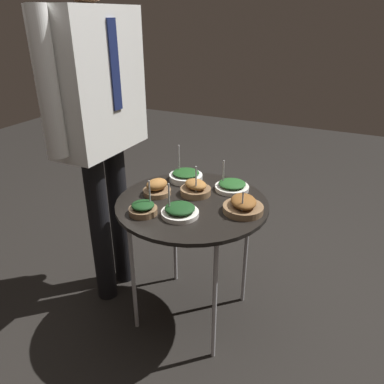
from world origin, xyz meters
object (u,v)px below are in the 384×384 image
at_px(bowl_spinach_front_left, 232,186).
at_px(waiter_figure, 97,100).
at_px(bowl_spinach_back_right, 143,208).
at_px(bowl_roast_center, 157,188).
at_px(serving_cart, 192,210).
at_px(bowl_roast_front_right, 243,206).
at_px(bowl_spinach_mid_left, 186,176).
at_px(bowl_spinach_back_left, 180,211).
at_px(bowl_roast_mid_right, 196,188).

bearing_deg(bowl_spinach_front_left, waiter_figure, 107.78).
bearing_deg(bowl_spinach_back_right, bowl_roast_center, 13.11).
bearing_deg(serving_cart, bowl_spinach_back_right, 144.39).
relative_size(bowl_spinach_back_right, bowl_roast_center, 1.11).
height_order(bowl_spinach_back_right, bowl_roast_front_right, bowl_spinach_back_right).
distance_m(bowl_spinach_back_right, bowl_roast_center, 0.21).
distance_m(bowl_spinach_front_left, bowl_roast_center, 0.37).
bearing_deg(bowl_spinach_front_left, serving_cart, 149.49).
xyz_separation_m(serving_cart, bowl_roast_front_right, (0.01, -0.25, 0.07)).
height_order(bowl_spinach_mid_left, bowl_roast_front_right, bowl_spinach_mid_left).
bearing_deg(waiter_figure, serving_cart, -90.62).
bearing_deg(bowl_roast_center, bowl_spinach_back_left, -126.33).
xyz_separation_m(bowl_spinach_back_right, bowl_roast_front_right, (0.21, -0.39, 0.01)).
relative_size(bowl_roast_mid_right, bowl_spinach_mid_left, 0.89).
bearing_deg(bowl_spinach_front_left, bowl_spinach_mid_left, 88.35).
relative_size(bowl_spinach_back_left, waiter_figure, 0.09).
xyz_separation_m(bowl_spinach_mid_left, bowl_roast_center, (-0.21, 0.05, 0.01)).
bearing_deg(waiter_figure, bowl_spinach_back_right, -119.35).
height_order(bowl_spinach_back_left, bowl_roast_mid_right, bowl_roast_mid_right).
bearing_deg(waiter_figure, bowl_spinach_front_left, -72.22).
bearing_deg(waiter_figure, bowl_spinach_back_left, -106.05).
bearing_deg(bowl_roast_front_right, serving_cart, 92.17).
distance_m(bowl_spinach_back_left, bowl_spinach_back_right, 0.16).
distance_m(serving_cart, waiter_figure, 0.69).
xyz_separation_m(bowl_roast_mid_right, bowl_roast_front_right, (-0.07, -0.27, 0.00)).
height_order(bowl_spinach_back_left, bowl_roast_center, bowl_spinach_back_left).
relative_size(bowl_spinach_front_left, bowl_roast_center, 1.24).
height_order(bowl_roast_mid_right, bowl_spinach_mid_left, bowl_spinach_mid_left).
xyz_separation_m(bowl_roast_mid_right, bowl_spinach_mid_left, (0.13, 0.12, -0.01)).
bearing_deg(waiter_figure, bowl_spinach_mid_left, -60.27).
height_order(bowl_roast_mid_right, waiter_figure, waiter_figure).
bearing_deg(bowl_roast_mid_right, bowl_roast_front_right, -105.07).
xyz_separation_m(bowl_roast_mid_right, bowl_spinach_back_right, (-0.28, 0.12, -0.00)).
bearing_deg(bowl_roast_center, bowl_spinach_back_right, -166.89).
xyz_separation_m(bowl_spinach_front_left, waiter_figure, (-0.20, 0.62, 0.40)).
height_order(bowl_spinach_back_left, bowl_spinach_mid_left, bowl_spinach_mid_left).
bearing_deg(bowl_spinach_mid_left, bowl_spinach_front_left, -91.65).
bearing_deg(bowl_spinach_back_right, bowl_spinach_front_left, -33.09).
distance_m(bowl_spinach_mid_left, bowl_spinach_front_left, 0.26).
bearing_deg(bowl_spinach_front_left, bowl_spinach_back_right, 146.91).
distance_m(bowl_spinach_mid_left, waiter_figure, 0.58).
relative_size(bowl_spinach_front_left, waiter_figure, 0.10).
xyz_separation_m(serving_cart, bowl_spinach_back_right, (-0.20, 0.14, 0.07)).
height_order(bowl_roast_front_right, waiter_figure, waiter_figure).
bearing_deg(bowl_roast_center, bowl_spinach_front_left, -56.98).
bearing_deg(waiter_figure, bowl_roast_front_right, -89.70).
xyz_separation_m(bowl_roast_mid_right, waiter_figure, (-0.08, 0.48, 0.40)).
relative_size(bowl_roast_mid_right, bowl_roast_front_right, 0.89).
relative_size(bowl_spinach_back_right, bowl_spinach_mid_left, 0.83).
bearing_deg(bowl_roast_front_right, bowl_spinach_mid_left, 62.17).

